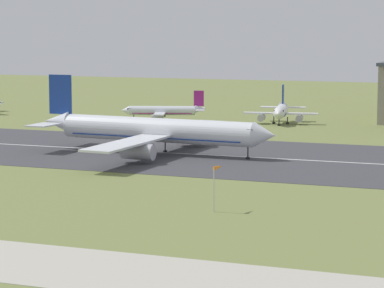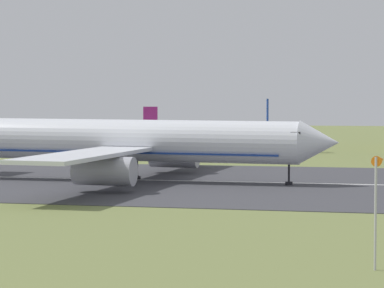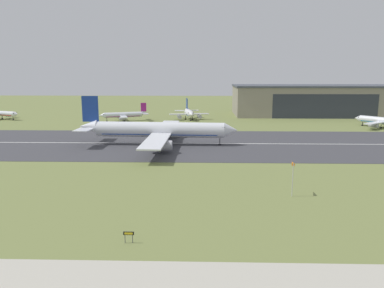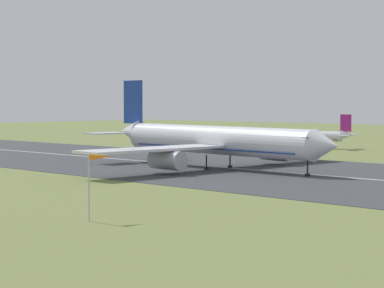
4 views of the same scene
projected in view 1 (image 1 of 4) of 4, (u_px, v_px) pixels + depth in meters
name	position (u px, v px, depth m)	size (l,w,h in m)	color
ground_plane	(62.00, 204.00, 130.49)	(636.39, 636.39, 0.00)	olive
runway_strip	(200.00, 155.00, 182.06)	(396.39, 53.47, 0.06)	#3D3D42
runway_centreline	(200.00, 155.00, 182.06)	(356.75, 0.70, 0.01)	silver
airplane_landing	(156.00, 131.00, 182.57)	(51.05, 56.89, 15.59)	silver
airplane_parked_centre	(163.00, 111.00, 246.34)	(23.49, 18.72, 8.55)	silver
airplane_parked_east	(281.00, 112.00, 241.38)	(19.80, 18.83, 10.06)	white
windsock_pole	(218.00, 170.00, 125.55)	(0.91, 2.67, 6.37)	#B7B7BC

